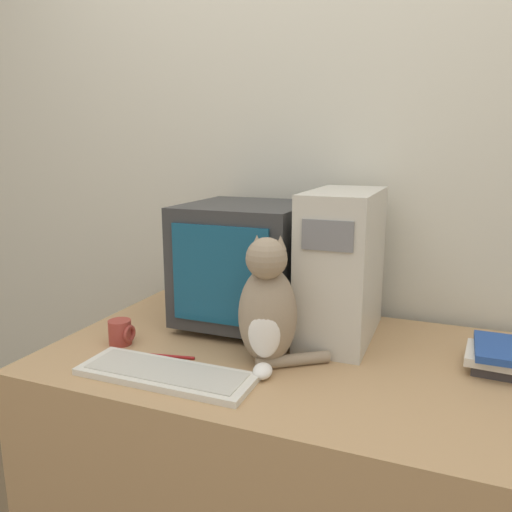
{
  "coord_description": "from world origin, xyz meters",
  "views": [
    {
      "loc": [
        0.42,
        -0.89,
        1.35
      ],
      "look_at": [
        -0.13,
        0.48,
        1.03
      ],
      "focal_mm": 35.0,
      "sensor_mm": 36.0,
      "label": 1
    }
  ],
  "objects_px": {
    "computer_tower": "(342,265)",
    "book_stack": "(498,357)",
    "cat": "(268,310)",
    "pen": "(168,356)",
    "mug": "(121,332)",
    "crt_monitor": "(246,263)",
    "keyboard": "(166,374)"
  },
  "relations": [
    {
      "from": "computer_tower",
      "to": "book_stack",
      "type": "height_order",
      "value": "computer_tower"
    },
    {
      "from": "computer_tower",
      "to": "cat",
      "type": "bearing_deg",
      "value": -116.47
    },
    {
      "from": "book_stack",
      "to": "pen",
      "type": "distance_m",
      "value": 0.92
    },
    {
      "from": "mug",
      "to": "pen",
      "type": "bearing_deg",
      "value": -10.38
    },
    {
      "from": "crt_monitor",
      "to": "book_stack",
      "type": "xyz_separation_m",
      "value": [
        0.78,
        -0.09,
        -0.18
      ]
    },
    {
      "from": "crt_monitor",
      "to": "pen",
      "type": "distance_m",
      "value": 0.42
    },
    {
      "from": "book_stack",
      "to": "mug",
      "type": "xyz_separation_m",
      "value": [
        -1.07,
        -0.23,
        0.0
      ]
    },
    {
      "from": "keyboard",
      "to": "pen",
      "type": "distance_m",
      "value": 0.13
    },
    {
      "from": "crt_monitor",
      "to": "pen",
      "type": "height_order",
      "value": "crt_monitor"
    },
    {
      "from": "keyboard",
      "to": "book_stack",
      "type": "relative_size",
      "value": 2.35
    },
    {
      "from": "computer_tower",
      "to": "pen",
      "type": "distance_m",
      "value": 0.6
    },
    {
      "from": "computer_tower",
      "to": "cat",
      "type": "relative_size",
      "value": 1.26
    },
    {
      "from": "pen",
      "to": "book_stack",
      "type": "bearing_deg",
      "value": 16.87
    },
    {
      "from": "computer_tower",
      "to": "mug",
      "type": "xyz_separation_m",
      "value": [
        -0.61,
        -0.32,
        -0.2
      ]
    },
    {
      "from": "keyboard",
      "to": "cat",
      "type": "distance_m",
      "value": 0.32
    },
    {
      "from": "computer_tower",
      "to": "keyboard",
      "type": "height_order",
      "value": "computer_tower"
    },
    {
      "from": "computer_tower",
      "to": "keyboard",
      "type": "xyz_separation_m",
      "value": [
        -0.36,
        -0.47,
        -0.22
      ]
    },
    {
      "from": "cat",
      "to": "book_stack",
      "type": "xyz_separation_m",
      "value": [
        0.6,
        0.19,
        -0.12
      ]
    },
    {
      "from": "crt_monitor",
      "to": "cat",
      "type": "relative_size",
      "value": 1.12
    },
    {
      "from": "keyboard",
      "to": "cat",
      "type": "bearing_deg",
      "value": 39.88
    },
    {
      "from": "crt_monitor",
      "to": "keyboard",
      "type": "height_order",
      "value": "crt_monitor"
    },
    {
      "from": "mug",
      "to": "crt_monitor",
      "type": "bearing_deg",
      "value": 48.01
    },
    {
      "from": "crt_monitor",
      "to": "mug",
      "type": "height_order",
      "value": "crt_monitor"
    },
    {
      "from": "book_stack",
      "to": "pen",
      "type": "bearing_deg",
      "value": -163.13
    },
    {
      "from": "crt_monitor",
      "to": "pen",
      "type": "bearing_deg",
      "value": -105.48
    },
    {
      "from": "keyboard",
      "to": "pen",
      "type": "xyz_separation_m",
      "value": [
        -0.06,
        0.11,
        -0.01
      ]
    },
    {
      "from": "computer_tower",
      "to": "pen",
      "type": "xyz_separation_m",
      "value": [
        -0.42,
        -0.36,
        -0.23
      ]
    },
    {
      "from": "crt_monitor",
      "to": "book_stack",
      "type": "height_order",
      "value": "crt_monitor"
    },
    {
      "from": "cat",
      "to": "mug",
      "type": "bearing_deg",
      "value": 171.5
    },
    {
      "from": "crt_monitor",
      "to": "keyboard",
      "type": "bearing_deg",
      "value": -94.38
    },
    {
      "from": "book_stack",
      "to": "pen",
      "type": "xyz_separation_m",
      "value": [
        -0.88,
        -0.27,
        -0.03
      ]
    },
    {
      "from": "pen",
      "to": "keyboard",
      "type": "bearing_deg",
      "value": -60.89
    }
  ]
}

